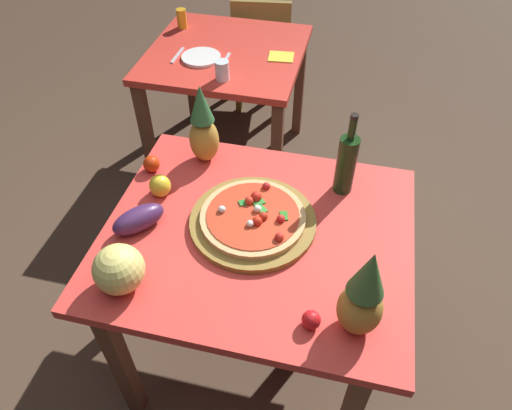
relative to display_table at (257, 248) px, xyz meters
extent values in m
plane|color=#4C3828|center=(0.00, 0.00, -0.68)|extent=(10.00, 10.00, 0.00)
cube|color=brown|center=(-0.43, -0.43, -0.31)|extent=(0.06, 0.06, 0.74)
cube|color=brown|center=(-0.43, 0.43, -0.31)|extent=(0.06, 0.06, 0.74)
cube|color=brown|center=(0.43, 0.43, -0.31)|extent=(0.06, 0.06, 0.74)
cube|color=red|center=(0.00, 0.00, 0.08)|extent=(1.12, 0.96, 0.04)
cube|color=brown|center=(-0.89, 0.92, -0.31)|extent=(0.06, 0.06, 0.74)
cube|color=brown|center=(-0.10, 0.92, -0.31)|extent=(0.06, 0.06, 0.74)
cube|color=brown|center=(-0.89, 1.70, -0.31)|extent=(0.06, 0.06, 0.74)
cube|color=brown|center=(-0.10, 1.70, -0.31)|extent=(0.06, 0.06, 0.74)
cube|color=red|center=(-0.49, 1.31, 0.08)|extent=(0.88, 0.88, 0.04)
cube|color=olive|center=(-0.30, 2.24, -0.48)|extent=(0.04, 0.04, 0.41)
cube|color=olive|center=(-0.63, 2.19, -0.48)|extent=(0.04, 0.04, 0.41)
cube|color=olive|center=(-0.25, 1.91, -0.48)|extent=(0.04, 0.04, 0.41)
cube|color=olive|center=(-0.58, 1.87, -0.48)|extent=(0.04, 0.04, 0.41)
cube|color=olive|center=(-0.44, 2.05, -0.25)|extent=(0.45, 0.45, 0.04)
cube|color=olive|center=(-0.42, 1.88, -0.03)|extent=(0.40, 0.09, 0.40)
cylinder|color=olive|center=(-0.03, 0.03, 0.11)|extent=(0.47, 0.47, 0.02)
cylinder|color=#E0A768|center=(-0.03, 0.03, 0.13)|extent=(0.39, 0.39, 0.02)
cylinder|color=red|center=(-0.03, 0.03, 0.15)|extent=(0.34, 0.34, 0.00)
sphere|color=red|center=(-0.01, 0.18, 0.16)|extent=(0.03, 0.03, 0.03)
sphere|color=red|center=(-0.03, 0.11, 0.16)|extent=(0.04, 0.04, 0.04)
sphere|color=red|center=(0.09, -0.06, 0.16)|extent=(0.03, 0.03, 0.03)
sphere|color=red|center=(0.00, -0.01, 0.16)|extent=(0.04, 0.04, 0.04)
sphere|color=red|center=(-0.05, 0.09, 0.16)|extent=(0.03, 0.03, 0.03)
sphere|color=red|center=(0.02, 0.02, 0.16)|extent=(0.03, 0.03, 0.03)
sphere|color=red|center=(0.08, 0.03, 0.16)|extent=(0.03, 0.03, 0.03)
cube|color=#33812E|center=(-0.02, 0.10, 0.15)|extent=(0.05, 0.05, 0.00)
cube|color=#2D7922|center=(0.09, 0.05, 0.15)|extent=(0.04, 0.05, 0.00)
cube|color=#2F8632|center=(0.00, 0.06, 0.15)|extent=(0.05, 0.05, 0.00)
cube|color=#25792D|center=(-0.07, 0.08, 0.15)|extent=(0.05, 0.05, 0.00)
sphere|color=white|center=(-0.01, 0.06, 0.16)|extent=(0.03, 0.03, 0.03)
sphere|color=silver|center=(-0.14, 0.02, 0.16)|extent=(0.03, 0.03, 0.03)
sphere|color=white|center=(-0.02, -0.02, 0.16)|extent=(0.03, 0.03, 0.03)
cylinder|color=#173214|center=(0.28, 0.30, 0.22)|extent=(0.08, 0.08, 0.25)
cylinder|color=#173214|center=(0.28, 0.30, 0.39)|extent=(0.03, 0.03, 0.09)
cylinder|color=black|center=(0.28, 0.30, 0.44)|extent=(0.03, 0.03, 0.02)
ellipsoid|color=#B88130|center=(0.38, -0.31, 0.19)|extent=(0.13, 0.13, 0.18)
cone|color=#3D632F|center=(0.38, -0.31, 0.36)|extent=(0.11, 0.11, 0.16)
ellipsoid|color=#B28731|center=(-0.31, 0.36, 0.20)|extent=(0.12, 0.12, 0.20)
cone|color=#2D6735|center=(-0.31, 0.36, 0.37)|extent=(0.10, 0.10, 0.16)
sphere|color=#DCD06A|center=(-0.38, -0.33, 0.18)|extent=(0.17, 0.17, 0.17)
ellipsoid|color=yellow|center=(-0.42, 0.11, 0.14)|extent=(0.08, 0.08, 0.09)
ellipsoid|color=#42234F|center=(-0.42, -0.08, 0.14)|extent=(0.20, 0.21, 0.09)
sphere|color=red|center=(-0.50, 0.23, 0.13)|extent=(0.07, 0.07, 0.07)
sphere|color=red|center=(0.25, -0.34, 0.13)|extent=(0.06, 0.06, 0.06)
cylinder|color=orange|center=(-0.84, 1.54, 0.15)|extent=(0.06, 0.06, 0.11)
cylinder|color=silver|center=(-0.42, 1.00, 0.15)|extent=(0.07, 0.07, 0.10)
cylinder|color=white|center=(-0.60, 1.19, 0.11)|extent=(0.22, 0.22, 0.02)
cube|color=silver|center=(-0.74, 1.19, 0.10)|extent=(0.02, 0.18, 0.01)
cube|color=silver|center=(-0.46, 1.19, 0.10)|extent=(0.02, 0.18, 0.01)
cube|color=yellow|center=(-0.17, 1.31, 0.10)|extent=(0.15, 0.13, 0.01)
camera|label=1|loc=(0.26, -1.11, 1.38)|focal=32.88mm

